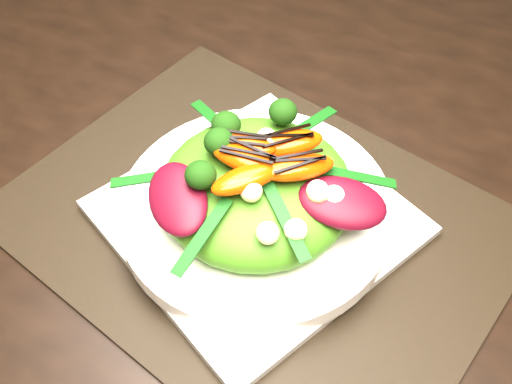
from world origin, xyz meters
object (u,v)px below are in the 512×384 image
at_px(plate_base, 256,217).
at_px(salad_bowl, 256,208).
at_px(lettuce_mound, 256,189).
at_px(placemat, 256,221).
at_px(dining_table, 135,99).
at_px(orange_segment, 272,144).

xyz_separation_m(plate_base, salad_bowl, (0.00, -0.00, 0.01)).
xyz_separation_m(salad_bowl, lettuce_mound, (-0.00, 0.00, 0.03)).
relative_size(salad_bowl, lettuce_mound, 1.44).
distance_m(placemat, salad_bowl, 0.02).
bearing_deg(plate_base, lettuce_mound, -90.00).
height_order(placemat, salad_bowl, salad_bowl).
bearing_deg(plate_base, placemat, -26.57).
relative_size(dining_table, lettuce_mound, 8.64).
xyz_separation_m(dining_table, plate_base, (0.23, -0.12, 0.03)).
height_order(plate_base, orange_segment, orange_segment).
xyz_separation_m(salad_bowl, orange_segment, (0.00, 0.02, 0.07)).
height_order(dining_table, salad_bowl, dining_table).
bearing_deg(salad_bowl, dining_table, 151.49).
distance_m(plate_base, orange_segment, 0.09).
distance_m(dining_table, orange_segment, 0.28).
bearing_deg(placemat, salad_bowl, 0.00).
bearing_deg(salad_bowl, plate_base, 153.43).
relative_size(placemat, orange_segment, 6.84).
relative_size(placemat, lettuce_mound, 2.55).
height_order(placemat, plate_base, plate_base).
bearing_deg(salad_bowl, orange_segment, 79.24).
distance_m(dining_table, salad_bowl, 0.26).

